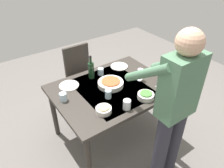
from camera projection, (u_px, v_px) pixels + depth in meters
ground_plane at (112, 134)px, 2.94m from camera, size 6.00×6.00×0.00m
dining_table at (112, 93)px, 2.55m from camera, size 1.33×1.01×0.77m
chair_near at (81, 72)px, 3.26m from camera, size 0.40×0.40×0.91m
person_server at (174, 105)px, 1.94m from camera, size 0.42×0.61×1.69m
wine_bottle at (91, 70)px, 2.62m from camera, size 0.07×0.07×0.30m
wine_glass_left at (140, 73)px, 2.57m from camera, size 0.07×0.07×0.15m
water_cup_near_left at (101, 71)px, 2.71m from camera, size 0.07×0.07×0.09m
water_cup_near_right at (127, 105)px, 2.16m from camera, size 0.08×0.08×0.11m
water_cup_far_left at (108, 94)px, 2.32m from camera, size 0.07×0.07×0.10m
water_cup_far_right at (63, 97)px, 2.28m from camera, size 0.08×0.08×0.09m
serving_bowl_pasta at (111, 83)px, 2.52m from camera, size 0.30×0.30×0.07m
side_bowl_salad at (146, 96)px, 2.32m from camera, size 0.18×0.18×0.07m
side_bowl_bread at (104, 110)px, 2.13m from camera, size 0.16×0.16×0.07m
dinner_plate_near at (119, 66)px, 2.90m from camera, size 0.23×0.23×0.01m
dinner_plate_far at (69, 86)px, 2.52m from camera, size 0.23×0.23×0.01m
table_fork at (161, 90)px, 2.46m from camera, size 0.02×0.18×0.00m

